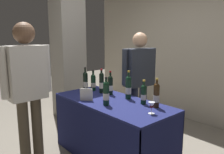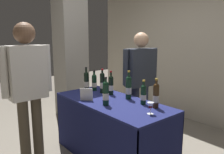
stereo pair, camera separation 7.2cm
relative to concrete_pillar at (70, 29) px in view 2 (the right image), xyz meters
The scene contains 15 objects.
back_partition 2.39m from the concrete_pillar, 42.93° to the left, with size 5.14×0.12×3.17m, color #B2A893.
concrete_pillar is the anchor object (origin of this frame).
tasting_table 2.13m from the concrete_pillar, 13.37° to the right, with size 1.59×0.72×0.76m.
featured_wine_bottle 1.58m from the concrete_pillar, 11.23° to the right, with size 0.07×0.07×0.34m.
display_bottle_0 1.43m from the concrete_pillar, 19.21° to the right, with size 0.07×0.07×0.35m.
display_bottle_1 1.44m from the concrete_pillar, 13.49° to the right, with size 0.07×0.07×0.30m.
display_bottle_2 2.41m from the concrete_pillar, ahead, with size 0.07×0.07×0.34m.
display_bottle_3 1.98m from the concrete_pillar, ahead, with size 0.08×0.08×0.36m.
display_bottle_4 1.72m from the concrete_pillar, ahead, with size 0.07×0.07×0.33m.
display_bottle_5 2.07m from the concrete_pillar, 17.62° to the right, with size 0.07×0.07×0.33m.
display_bottle_6 2.25m from the concrete_pillar, ahead, with size 0.07×0.07×0.29m.
wine_glass_near_vendor 2.54m from the concrete_pillar, ahead, with size 0.07×0.07×0.12m.
brochure_stand 1.87m from the concrete_pillar, 23.13° to the right, with size 0.16×0.01×0.16m, color silver.
vendor_presenter 1.70m from the concrete_pillar, 12.46° to the left, with size 0.26×0.63×1.61m.
taster_foreground_right 1.93m from the concrete_pillar, 44.80° to the right, with size 0.23×0.57×1.71m.
Camera 2 is at (2.08, -1.72, 1.57)m, focal length 36.12 mm.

